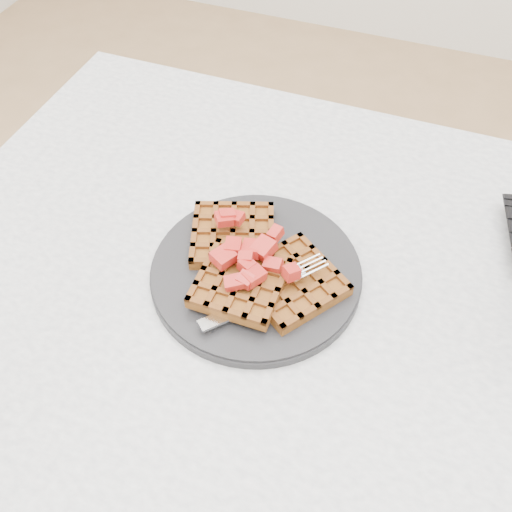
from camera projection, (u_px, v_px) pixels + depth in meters
name	position (u px, v px, depth m)	size (l,w,h in m)	color
ground	(313.00, 502.00, 1.27)	(4.00, 4.00, 0.00)	tan
table	(350.00, 360.00, 0.78)	(1.20, 0.80, 0.75)	white
plate	(256.00, 272.00, 0.72)	(0.27, 0.27, 0.02)	black
waffles	(255.00, 265.00, 0.70)	(0.24, 0.19, 0.03)	brown
strawberry_pile	(256.00, 249.00, 0.68)	(0.15, 0.15, 0.02)	#9E100E
fork	(273.00, 294.00, 0.68)	(0.02, 0.18, 0.02)	silver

